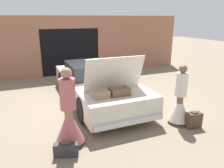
# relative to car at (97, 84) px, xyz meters

# --- Properties ---
(ground_plane) EXTENTS (40.00, 40.00, 0.00)m
(ground_plane) POSITION_rel_car_xyz_m (0.00, -0.02, -0.57)
(ground_plane) COLOR #7F705B
(garage_wall_back) EXTENTS (12.00, 0.14, 2.80)m
(garage_wall_back) POSITION_rel_car_xyz_m (0.00, 3.90, 0.82)
(garage_wall_back) COLOR #9E664C
(garage_wall_back) RESTS_ON ground_plane
(car) EXTENTS (1.99, 4.89, 1.74)m
(car) POSITION_rel_car_xyz_m (0.00, 0.00, 0.00)
(car) COLOR silver
(car) RESTS_ON ground_plane
(person_left) EXTENTS (0.63, 0.63, 1.75)m
(person_left) POSITION_rel_car_xyz_m (-1.45, -2.40, 0.05)
(person_left) COLOR #997051
(person_left) RESTS_ON ground_plane
(person_right) EXTENTS (0.57, 0.57, 1.59)m
(person_right) POSITION_rel_car_xyz_m (1.45, -2.49, -0.01)
(person_right) COLOR brown
(person_right) RESTS_ON ground_plane
(suitcase_beside_left_person) EXTENTS (0.52, 0.29, 0.31)m
(suitcase_beside_left_person) POSITION_rel_car_xyz_m (-1.62, -2.81, -0.43)
(suitcase_beside_left_person) COLOR #2D2D33
(suitcase_beside_left_person) RESTS_ON ground_plane
(suitcase_beside_right_person) EXTENTS (0.42, 0.23, 0.43)m
(suitcase_beside_right_person) POSITION_rel_car_xyz_m (1.63, -2.85, -0.37)
(suitcase_beside_right_person) COLOR #473323
(suitcase_beside_right_person) RESTS_ON ground_plane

